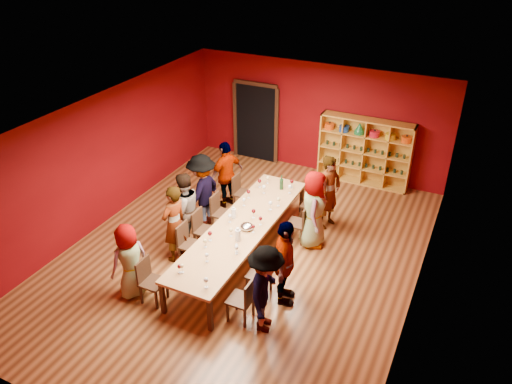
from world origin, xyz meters
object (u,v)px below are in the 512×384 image
person_left_1 (174,224)px  person_right_1 (285,263)px  person_left_0 (130,261)px  spittoon_bowl (247,227)px  chair_person_left_4 (240,190)px  wine_bottle (281,184)px  chair_person_left_0 (149,278)px  chair_person_left_1 (187,242)px  person_left_4 (227,174)px  chair_person_left_2 (202,227)px  person_left_3 (202,191)px  person_right_3 (314,209)px  person_right_0 (266,290)px  shelving_unit (365,148)px  chair_person_right_1 (263,273)px  person_left_2 (184,209)px  chair_person_right_4 (315,203)px  tasting_table (242,227)px  chair_person_left_3 (219,211)px  chair_person_right_0 (244,298)px  person_right_4 (329,192)px  chair_person_right_3 (301,222)px

person_left_1 → person_right_1: (2.53, -0.25, 0.01)m
person_left_0 → spittoon_bowl: person_left_0 is taller
person_left_1 → person_right_1: 2.54m
person_right_1 → spittoon_bowl: 1.45m
chair_person_left_4 → person_left_1: bearing=-96.8°
wine_bottle → person_left_1: bearing=-118.4°
chair_person_left_0 → chair_person_left_1: bearing=90.0°
person_left_4 → chair_person_left_2: bearing=31.4°
person_left_3 → spittoon_bowl: size_ratio=6.53×
spittoon_bowl → person_right_3: bearing=47.5°
person_right_0 → person_right_1: (0.02, 0.77, 0.02)m
shelving_unit → chair_person_left_2: (-2.31, -4.42, -0.49)m
chair_person_right_1 → person_right_0: bearing=-62.2°
shelving_unit → person_left_2: shelving_unit is taller
person_right_1 → spittoon_bowl: bearing=38.8°
chair_person_left_2 → chair_person_right_4: (1.82, 1.99, 0.00)m
person_left_0 → wine_bottle: bearing=179.2°
chair_person_left_0 → chair_person_left_4: (0.00, 3.66, 0.00)m
shelving_unit → person_right_1: size_ratio=1.39×
person_left_1 → chair_person_right_4: person_left_1 is taller
person_left_0 → chair_person_left_4: bearing=-166.0°
person_left_1 → person_right_0: person_left_1 is taller
person_left_4 → chair_person_right_1: person_left_4 is taller
person_left_2 → tasting_table: bearing=117.3°
shelving_unit → chair_person_left_2: shelving_unit is taller
tasting_table → person_right_3: bearing=41.2°
person_left_1 → spittoon_bowl: (1.35, 0.59, -0.04)m
person_left_0 → spittoon_bowl: 2.39m
person_right_3 → tasting_table: bearing=113.7°
chair_person_left_3 → chair_person_right_0: (1.82, -2.34, 0.00)m
person_left_3 → spittoon_bowl: bearing=66.0°
person_right_0 → chair_person_right_1: (-0.40, 0.77, -0.34)m
chair_person_left_2 → chair_person_right_4: 2.70m
shelving_unit → person_right_3: size_ratio=1.37×
person_left_2 → chair_person_left_0: bearing=35.7°
shelving_unit → person_left_1: shelving_unit is taller
person_left_2 → person_left_4: person_left_4 is taller
chair_person_left_1 → chair_person_left_3: same height
person_left_2 → chair_person_right_4: size_ratio=1.88×
chair_person_left_0 → chair_person_left_3: 2.63m
person_right_1 → spittoon_bowl: size_ratio=6.36×
chair_person_left_0 → chair_person_left_4: bearing=90.0°
chair_person_left_3 → person_left_4: (-0.37, 1.03, 0.35)m
person_left_0 → person_right_4: person_right_4 is taller
person_left_4 → person_right_0: bearing=57.3°
shelving_unit → person_left_0: 6.85m
tasting_table → chair_person_left_2: 0.94m
shelving_unit → chair_person_left_1: shelving_unit is taller
chair_person_left_0 → person_left_0: 0.49m
chair_person_right_3 → person_left_2: bearing=-153.2°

